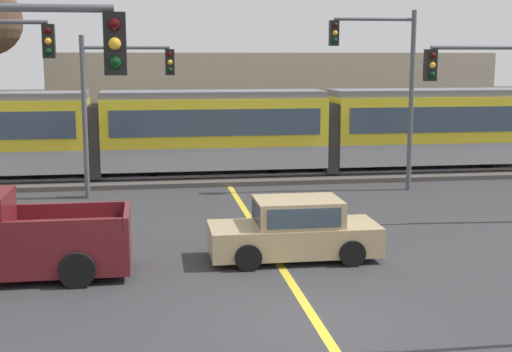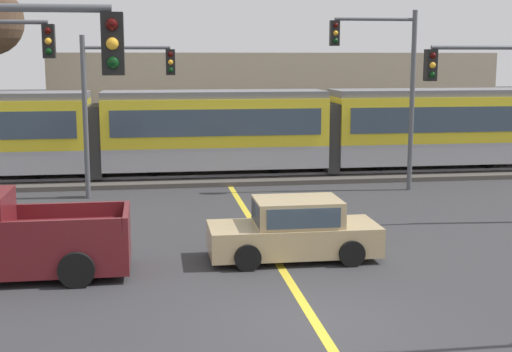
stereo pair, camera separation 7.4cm
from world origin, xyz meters
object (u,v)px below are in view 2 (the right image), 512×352
object	(u,v)px
pickup_truck	(3,241)
traffic_light_far_left	(116,92)
traffic_light_far_right	(387,73)
traffic_light_mid_right	(510,98)
light_rail_tram	(215,129)
sedan_crossing	(294,231)

from	to	relation	value
pickup_truck	traffic_light_far_left	xyz separation A→B (m)	(2.22, 9.11, 2.91)
traffic_light_far_right	pickup_truck	bearing A→B (deg)	-143.15
pickup_truck	traffic_light_mid_right	distance (m)	14.54
pickup_truck	traffic_light_far_left	bearing A→B (deg)	76.31
traffic_light_mid_right	traffic_light_far_right	size ratio (longest dim) A/B	0.85
traffic_light_far_left	light_rail_tram	bearing A→B (deg)	42.74
sedan_crossing	traffic_light_far_right	size ratio (longest dim) A/B	0.63
sedan_crossing	traffic_light_mid_right	xyz separation A→B (m)	(7.02, 2.78, 3.09)
light_rail_tram	traffic_light_mid_right	size ratio (longest dim) A/B	4.96
sedan_crossing	traffic_light_far_left	xyz separation A→B (m)	(-4.62, 8.60, 3.06)
sedan_crossing	light_rail_tram	bearing A→B (deg)	94.18
light_rail_tram	traffic_light_mid_right	xyz separation A→B (m)	(7.90, -9.27, 1.74)
pickup_truck	traffic_light_mid_right	world-z (taller)	traffic_light_mid_right
pickup_truck	traffic_light_far_left	distance (m)	9.82
traffic_light_mid_right	pickup_truck	bearing A→B (deg)	-166.61
traffic_light_mid_right	traffic_light_far_left	distance (m)	13.01
light_rail_tram	traffic_light_far_right	world-z (taller)	traffic_light_far_right
traffic_light_far_right	traffic_light_far_left	bearing A→B (deg)	179.25
light_rail_tram	sedan_crossing	bearing A→B (deg)	-85.82
light_rail_tram	sedan_crossing	size ratio (longest dim) A/B	6.66
sedan_crossing	traffic_light_far_left	bearing A→B (deg)	118.24
traffic_light_mid_right	traffic_light_far_left	size ratio (longest dim) A/B	0.99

